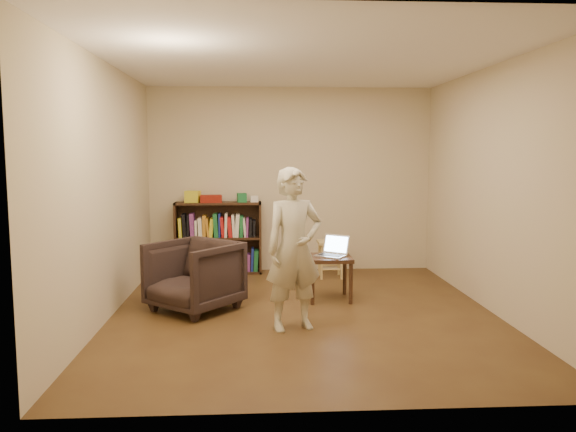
{
  "coord_description": "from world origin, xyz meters",
  "views": [
    {
      "loc": [
        -0.5,
        -5.73,
        1.69
      ],
      "look_at": [
        -0.15,
        0.35,
        1.0
      ],
      "focal_mm": 35.0,
      "sensor_mm": 36.0,
      "label": 1
    }
  ],
  "objects": [
    {
      "name": "side_table",
      "position": [
        0.34,
        0.56,
        0.42
      ],
      "size": [
        0.49,
        0.49,
        0.51
      ],
      "color": "black",
      "rests_on": "floor"
    },
    {
      "name": "stool",
      "position": [
        0.51,
        1.71,
        0.4
      ],
      "size": [
        0.34,
        0.34,
        0.5
      ],
      "color": "tan",
      "rests_on": "floor"
    },
    {
      "name": "wall_back",
      "position": [
        0.0,
        2.25,
        1.3
      ],
      "size": [
        4.0,
        0.0,
        4.0
      ],
      "primitive_type": "plane",
      "rotation": [
        1.57,
        0.0,
        0.0
      ],
      "color": "beige",
      "rests_on": "floor"
    },
    {
      "name": "red_cloth",
      "position": [
        -1.12,
        2.07,
        1.05
      ],
      "size": [
        0.32,
        0.25,
        0.1
      ],
      "primitive_type": "cube",
      "rotation": [
        0.0,
        0.0,
        0.1
      ],
      "color": "#9A2A13",
      "rests_on": "bookshelf"
    },
    {
      "name": "box_yellow",
      "position": [
        -1.37,
        2.07,
        1.08
      ],
      "size": [
        0.22,
        0.18,
        0.16
      ],
      "primitive_type": "cube",
      "rotation": [
        0.0,
        0.0,
        -0.2
      ],
      "color": "yellow",
      "rests_on": "bookshelf"
    },
    {
      "name": "floor",
      "position": [
        0.0,
        0.0,
        0.0
      ],
      "size": [
        4.5,
        4.5,
        0.0
      ],
      "primitive_type": "plane",
      "color": "#432A15",
      "rests_on": "ground"
    },
    {
      "name": "laptop",
      "position": [
        0.38,
        0.58,
        0.56
      ],
      "size": [
        0.43,
        0.42,
        0.23
      ],
      "rotation": [
        0.0,
        0.0,
        -0.63
      ],
      "color": "silver",
      "rests_on": "side_table"
    },
    {
      "name": "armchair",
      "position": [
        -1.16,
        0.21,
        0.38
      ],
      "size": [
        1.15,
        1.15,
        0.75
      ],
      "primitive_type": "imported",
      "rotation": [
        0.0,
        0.0,
        -0.7
      ],
      "color": "#2C201D",
      "rests_on": "floor"
    },
    {
      "name": "wall_left",
      "position": [
        -2.0,
        0.0,
        1.3
      ],
      "size": [
        0.0,
        4.5,
        4.5
      ],
      "primitive_type": "plane",
      "rotation": [
        1.57,
        0.0,
        1.57
      ],
      "color": "beige",
      "rests_on": "floor"
    },
    {
      "name": "wall_right",
      "position": [
        2.0,
        0.0,
        1.3
      ],
      "size": [
        0.0,
        4.5,
        4.5
      ],
      "primitive_type": "plane",
      "rotation": [
        1.57,
        0.0,
        -1.57
      ],
      "color": "beige",
      "rests_on": "floor"
    },
    {
      "name": "box_white",
      "position": [
        -0.52,
        2.09,
        1.04
      ],
      "size": [
        0.12,
        0.12,
        0.09
      ],
      "primitive_type": "cube",
      "rotation": [
        0.0,
        0.0,
        0.08
      ],
      "color": "white",
      "rests_on": "bookshelf"
    },
    {
      "name": "ceiling",
      "position": [
        0.0,
        0.0,
        2.6
      ],
      "size": [
        4.5,
        4.5,
        0.0
      ],
      "primitive_type": "plane",
      "color": "white",
      "rests_on": "wall_back"
    },
    {
      "name": "person",
      "position": [
        -0.14,
        -0.5,
        0.78
      ],
      "size": [
        0.65,
        0.53,
        1.55
      ],
      "primitive_type": "imported",
      "rotation": [
        0.0,
        0.0,
        0.32
      ],
      "color": "beige",
      "rests_on": "floor"
    },
    {
      "name": "bookshelf",
      "position": [
        -1.02,
        2.09,
        0.44
      ],
      "size": [
        1.2,
        0.3,
        1.0
      ],
      "color": "black",
      "rests_on": "floor"
    },
    {
      "name": "box_green",
      "position": [
        -0.69,
        2.08,
        1.06
      ],
      "size": [
        0.14,
        0.14,
        0.12
      ],
      "primitive_type": "cube",
      "rotation": [
        0.0,
        0.0,
        0.15
      ],
      "color": "#1C6C35",
      "rests_on": "bookshelf"
    }
  ]
}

